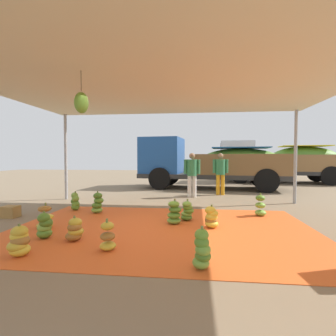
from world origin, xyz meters
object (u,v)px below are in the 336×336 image
object	(u,v)px
cargo_truck_main	(207,162)
banana_bunch_0	(174,213)
banana_bunch_1	(187,211)
banana_bunch_5	(45,218)
cargo_truck_far	(278,160)
banana_bunch_10	(108,237)
banana_bunch_3	(75,202)
banana_bunch_11	(211,218)
worker_1	(220,171)
crate_0	(10,212)
banana_bunch_2	(98,204)
banana_bunch_8	(260,206)
worker_0	(192,171)
banana_bunch_6	(202,250)
banana_bunch_4	(45,226)
banana_bunch_7	(19,242)
banana_bunch_9	(75,230)

from	to	relation	value
cargo_truck_main	banana_bunch_0	bearing A→B (deg)	-98.92
banana_bunch_1	banana_bunch_5	size ratio (longest dim) A/B	0.95
banana_bunch_0	cargo_truck_far	xyz separation A→B (m)	(5.20, 9.75, 1.04)
banana_bunch_1	banana_bunch_10	world-z (taller)	banana_bunch_1
banana_bunch_3	banana_bunch_11	size ratio (longest dim) A/B	1.08
banana_bunch_1	worker_1	world-z (taller)	worker_1
cargo_truck_main	crate_0	size ratio (longest dim) A/B	19.49
banana_bunch_2	worker_1	bearing A→B (deg)	46.17
banana_bunch_1	banana_bunch_3	size ratio (longest dim) A/B	0.96
banana_bunch_3	banana_bunch_8	bearing A→B (deg)	-1.64
cargo_truck_main	crate_0	bearing A→B (deg)	-128.48
banana_bunch_8	banana_bunch_11	bearing A→B (deg)	-136.78
banana_bunch_1	worker_0	xyz separation A→B (m)	(0.06, 3.46, 0.73)
banana_bunch_6	banana_bunch_11	distance (m)	2.00
banana_bunch_3	banana_bunch_2	bearing A→B (deg)	-21.03
banana_bunch_1	worker_1	xyz separation A→B (m)	(1.15, 4.14, 0.73)
banana_bunch_4	cargo_truck_far	distance (m)	13.30
banana_bunch_7	banana_bunch_8	xyz separation A→B (m)	(4.19, 3.01, 0.03)
banana_bunch_0	banana_bunch_5	bearing A→B (deg)	-166.14
worker_0	worker_1	size ratio (longest dim) A/B	1.00
banana_bunch_10	banana_bunch_2	bearing A→B (deg)	114.93
banana_bunch_9	cargo_truck_far	bearing A→B (deg)	58.24
banana_bunch_2	banana_bunch_6	bearing A→B (deg)	-49.22
banana_bunch_8	crate_0	xyz separation A→B (m)	(-6.09, -0.78, -0.11)
banana_bunch_1	cargo_truck_far	size ratio (longest dim) A/B	0.07
banana_bunch_7	banana_bunch_0	bearing A→B (deg)	43.80
cargo_truck_main	worker_0	bearing A→B (deg)	-104.02
banana_bunch_5	worker_1	size ratio (longest dim) A/B	0.32
banana_bunch_4	banana_bunch_8	distance (m)	4.83
cargo_truck_far	crate_0	world-z (taller)	cargo_truck_far
banana_bunch_0	banana_bunch_6	size ratio (longest dim) A/B	0.96
banana_bunch_7	banana_bunch_1	bearing A→B (deg)	44.64
banana_bunch_3	crate_0	bearing A→B (deg)	-142.74
banana_bunch_8	cargo_truck_main	xyz separation A→B (m)	(-1.04, 5.58, 0.98)
banana_bunch_0	banana_bunch_4	xyz separation A→B (m)	(-2.23, -1.24, -0.01)
banana_bunch_3	banana_bunch_9	size ratio (longest dim) A/B	1.20
worker_0	worker_1	bearing A→B (deg)	31.87
banana_bunch_3	banana_bunch_10	distance (m)	3.38
banana_bunch_11	banana_bunch_5	bearing A→B (deg)	-172.96
banana_bunch_4	banana_bunch_8	xyz separation A→B (m)	(4.29, 2.22, 0.02)
banana_bunch_1	banana_bunch_11	distance (m)	0.76
banana_bunch_2	banana_bunch_11	xyz separation A→B (m)	(2.86, -1.05, -0.04)
banana_bunch_5	cargo_truck_main	xyz separation A→B (m)	(3.62, 7.20, 1.00)
banana_bunch_3	banana_bunch_0	bearing A→B (deg)	-21.60
cargo_truck_far	worker_1	size ratio (longest dim) A/B	4.24
banana_bunch_7	crate_0	bearing A→B (deg)	130.40
banana_bunch_11	cargo_truck_main	world-z (taller)	cargo_truck_main
worker_1	banana_bunch_1	bearing A→B (deg)	-105.58
banana_bunch_3	banana_bunch_5	size ratio (longest dim) A/B	1.00
banana_bunch_3	banana_bunch_4	bearing A→B (deg)	-75.87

